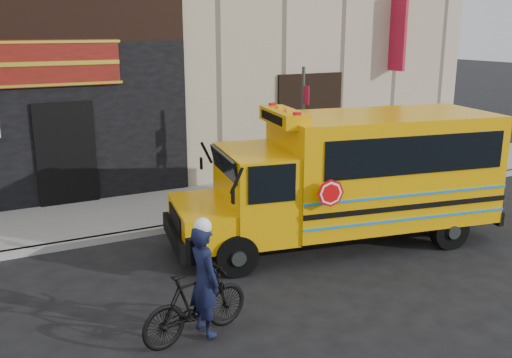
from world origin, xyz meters
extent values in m
plane|color=black|center=(0.00, 0.00, 0.00)|extent=(120.00, 120.00, 0.00)
cube|color=gray|center=(0.00, 2.60, 0.07)|extent=(40.00, 0.20, 0.15)
cube|color=gray|center=(0.00, 4.10, 0.07)|extent=(40.00, 3.00, 0.15)
cube|color=black|center=(-3.20, 5.40, 1.40)|extent=(1.30, 0.10, 2.50)
cube|color=maroon|center=(7.00, 5.15, 4.35)|extent=(0.10, 0.70, 2.40)
cylinder|color=black|center=(-1.17, -0.24, 0.40)|extent=(0.84, 0.41, 0.80)
cylinder|color=black|center=(-0.85, 1.63, 0.40)|extent=(0.84, 0.41, 0.80)
cylinder|color=black|center=(3.36, -1.03, 0.40)|extent=(0.84, 0.41, 0.80)
cylinder|color=black|center=(3.68, 0.84, 0.40)|extent=(0.84, 0.41, 0.80)
cube|color=#D99704|center=(-1.46, 0.77, 0.80)|extent=(1.33, 2.14, 0.70)
cube|color=black|center=(-2.00, 0.86, 0.55)|extent=(0.47, 2.04, 0.35)
cube|color=#D99704|center=(-0.37, 0.58, 1.30)|extent=(1.54, 2.27, 1.70)
cube|color=black|center=(-0.93, 0.68, 1.70)|extent=(0.37, 1.78, 0.90)
cube|color=#D99704|center=(2.44, 0.10, 1.62)|extent=(4.81, 2.94, 2.25)
cube|color=black|center=(4.68, -0.29, 0.55)|extent=(0.49, 2.19, 0.30)
cube|color=black|center=(2.35, -1.01, 2.10)|extent=(3.85, 0.71, 0.75)
cube|color=#D99704|center=(0.22, 0.48, 2.78)|extent=(0.77, 1.66, 0.28)
cylinder|color=red|center=(0.44, -0.88, 1.55)|extent=(0.52, 0.12, 0.52)
cylinder|color=#363C39|center=(2.00, 2.64, 1.79)|extent=(0.08, 0.08, 3.58)
cube|color=maroon|center=(2.01, 2.56, 2.91)|extent=(0.04, 0.31, 0.45)
cube|color=white|center=(2.01, 2.56, 2.35)|extent=(0.04, 0.31, 0.39)
imported|color=black|center=(-2.64, -1.95, 0.54)|extent=(1.86, 0.87, 1.08)
imported|color=black|center=(-2.50, -1.95, 0.85)|extent=(0.50, 0.68, 1.70)
camera|label=1|loc=(-5.34, -9.13, 4.48)|focal=40.00mm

